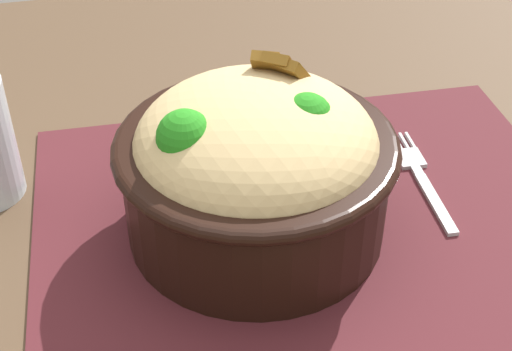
# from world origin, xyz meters

# --- Properties ---
(table) EXTENTS (1.38, 1.00, 0.74)m
(table) POSITION_xyz_m (0.00, 0.00, 0.68)
(table) COLOR #4C3826
(table) RESTS_ON ground_plane
(placemat) EXTENTS (0.44, 0.35, 0.00)m
(placemat) POSITION_xyz_m (-0.02, 0.03, 0.74)
(placemat) COLOR #47191E
(placemat) RESTS_ON table
(bowl) EXTENTS (0.24, 0.24, 0.13)m
(bowl) POSITION_xyz_m (-0.06, 0.02, 0.80)
(bowl) COLOR black
(bowl) RESTS_ON placemat
(fork) EXTENTS (0.02, 0.14, 0.00)m
(fork) POSITION_xyz_m (0.09, 0.05, 0.74)
(fork) COLOR #B8B8B8
(fork) RESTS_ON placemat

